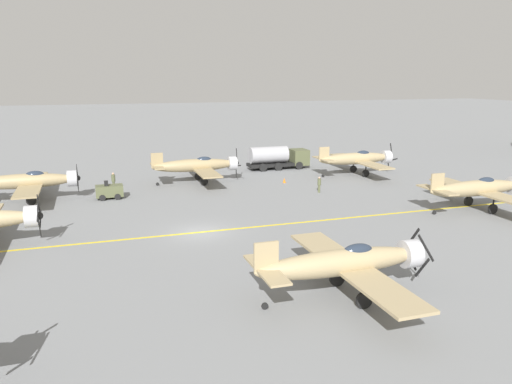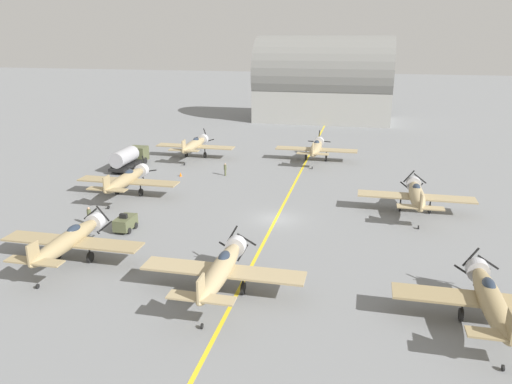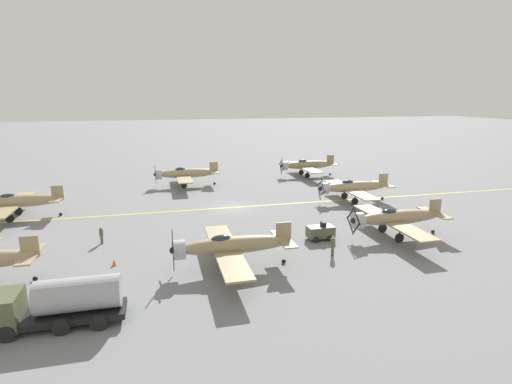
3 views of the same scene
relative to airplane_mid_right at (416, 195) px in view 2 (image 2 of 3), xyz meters
The scene contains 15 objects.
ground_plane 14.97m from the airplane_mid_right, 160.50° to the right, with size 400.00×400.00×0.00m, color slate.
taxiway_stripe 14.96m from the airplane_mid_right, 160.50° to the right, with size 0.30×160.00×0.01m, color yellow.
airplane_mid_right is the anchor object (origin of this frame).
airplane_mid_left 32.23m from the airplane_mid_right, behind, with size 12.00×9.98×3.78m.
airplane_far_left 35.76m from the airplane_mid_right, 149.39° to the left, with size 12.00×9.98×3.73m.
airplane_near_right 21.40m from the airplane_mid_right, 82.41° to the right, with size 12.00×9.98×3.65m.
airplane_near_left 34.13m from the airplane_mid_right, 147.10° to the right, with size 12.00×9.98×3.65m.
airplane_far_center 23.75m from the airplane_mid_right, 122.03° to the left, with size 12.00×9.98×3.80m.
airplane_near_center 25.76m from the airplane_mid_right, 125.71° to the right, with size 12.00×9.98×3.65m.
fuel_tanker 39.22m from the airplane_mid_right, 164.38° to the left, with size 2.67×8.00×2.98m.
tow_tractor 29.71m from the airplane_mid_right, 158.00° to the right, with size 1.57×2.60×1.79m.
ground_crew_walking 33.39m from the airplane_mid_right, 161.63° to the right, with size 0.40×0.40×1.85m.
ground_crew_inspecting 25.46m from the airplane_mid_right, 157.65° to the left, with size 0.36×0.36×1.67m.
traffic_cone 30.37m from the airplane_mid_right, 164.61° to the left, with size 0.36×0.36×0.55m, color orange.
hangar 59.49m from the airplane_mid_right, 104.83° to the left, with size 28.39×15.76×17.75m.
Camera 2 is at (8.41, -46.94, 18.11)m, focal length 35.00 mm.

